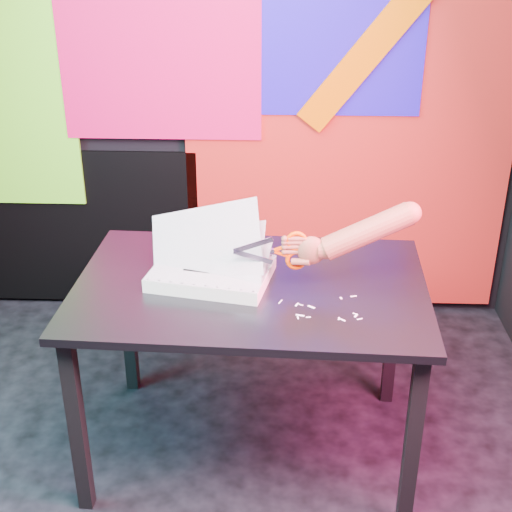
{
  "coord_description": "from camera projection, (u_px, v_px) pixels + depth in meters",
  "views": [
    {
      "loc": [
        0.34,
        -1.91,
        1.96
      ],
      "look_at": [
        0.25,
        0.32,
        0.87
      ],
      "focal_mm": 50.0,
      "sensor_mm": 36.0,
      "label": 1
    }
  ],
  "objects": [
    {
      "name": "work_table",
      "position": [
        251.0,
        304.0,
        2.6
      ],
      "size": [
        1.29,
        0.89,
        0.75
      ],
      "rotation": [
        0.0,
        0.0,
        -0.04
      ],
      "color": "black",
      "rests_on": "ground"
    },
    {
      "name": "paper_clippings",
      "position": [
        322.0,
        310.0,
        2.39
      ],
      "size": [
        0.28,
        0.18,
        0.0
      ],
      "color": "white",
      "rests_on": "work_table"
    },
    {
      "name": "printout_stack",
      "position": [
        211.0,
        272.0,
        2.58
      ],
      "size": [
        0.47,
        0.38,
        0.31
      ],
      "rotation": [
        0.0,
        0.0,
        -0.19
      ],
      "color": "white",
      "rests_on": "work_table"
    },
    {
      "name": "scissors",
      "position": [
        291.0,
        251.0,
        2.47
      ],
      "size": [
        0.26,
        0.03,
        0.15
      ],
      "rotation": [
        0.0,
        0.0,
        0.06
      ],
      "color": "silver",
      "rests_on": "printout_stack"
    },
    {
      "name": "backdrop",
      "position": [
        228.0,
        137.0,
        3.48
      ],
      "size": [
        2.88,
        0.05,
        2.08
      ],
      "color": "red",
      "rests_on": "ground"
    },
    {
      "name": "room",
      "position": [
        164.0,
        151.0,
        2.0
      ],
      "size": [
        3.01,
        3.01,
        2.71
      ],
      "color": "black",
      "rests_on": "ground"
    },
    {
      "name": "hand_forearm",
      "position": [
        358.0,
        234.0,
        2.45
      ],
      "size": [
        0.46,
        0.1,
        0.23
      ],
      "rotation": [
        0.0,
        0.0,
        0.06
      ],
      "color": "#964B37",
      "rests_on": "work_table"
    }
  ]
}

